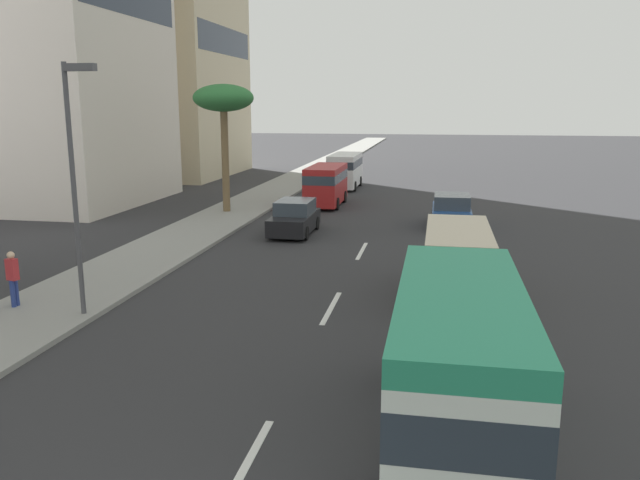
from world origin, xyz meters
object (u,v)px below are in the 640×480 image
Objects in this scene: street_lamp at (75,164)px; pedestrian_near_lamp at (13,276)px; palm_tree at (223,101)px; minibus_fifth at (459,358)px; car_sixth at (295,218)px; van_lead at (345,169)px; car_fourth at (451,211)px; van_second at (326,183)px; van_third at (457,258)px.

pedestrian_near_lamp is at bearing 84.93° from street_lamp.
palm_tree is (17.82, -0.58, 5.17)m from pedestrian_near_lamp.
minibus_fifth is 19.50m from car_sixth.
minibus_fifth reaches higher than van_lead.
street_lamp is (-16.32, 10.58, 3.69)m from car_fourth.
street_lamp is (-21.99, 3.14, 3.09)m from van_second.
palm_tree is (-12.42, 4.96, 4.81)m from van_lead.
van_third is 0.77× the size of minibus_fifth.
van_second is at bearing 0.46° from van_lead.
van_third is 12.31m from car_fourth.
van_lead is at bearing -21.77° from palm_tree.
car_sixth is 0.59× the size of street_lamp.
street_lamp reaches higher than van_lead.
pedestrian_near_lamp is (-3.79, 13.01, -0.22)m from van_third.
car_fourth is (-14.14, -7.50, -0.65)m from van_lead.
palm_tree reaches higher than car_sixth.
van_third is at bearing 179.86° from car_fourth.
van_second is at bearing -90.62° from pedestrian_near_lamp.
pedestrian_near_lamp is at bearing -10.39° from van_lead.
van_lead is at bearing -5.77° from street_lamp.
van_second is at bearing 52.67° from car_fourth.
pedestrian_near_lamp is (-30.23, 5.54, -0.36)m from van_lead.
minibus_fifth is (-35.41, -7.26, 0.15)m from van_lead.
van_second is 0.74× the size of minibus_fifth.
van_third is at bearing 22.39° from van_second.
car_sixth is at bearing 0.33° from van_lead.
van_third is at bearing 15.78° from van_lead.
pedestrian_near_lamp is 0.24× the size of street_lamp.
van_lead is 17.31m from car_sixth.
palm_tree reaches higher than car_fourth.
car_sixth is at bearing 38.89° from van_third.
van_lead is at bearing 15.78° from van_third.
car_sixth is 14.03m from street_lamp.
car_fourth is (-5.67, -7.44, -0.60)m from van_second.
van_third is 0.75× the size of palm_tree.
car_fourth is 0.59× the size of street_lamp.
palm_tree is at bearing -21.77° from van_lead.
van_third is 8.98m from minibus_fifth.
pedestrian_near_lamp is at bearing 140.98° from car_fourth.
street_lamp is (4.96, 10.34, 2.89)m from minibus_fifth.
van_lead is 0.76× the size of palm_tree.
palm_tree reaches higher than pedestrian_near_lamp.
car_sixth is at bearing -134.00° from palm_tree.
van_second reaches higher than pedestrian_near_lamp.
van_lead reaches higher than car_fourth.
minibus_fifth is at bearing -152.02° from palm_tree.
pedestrian_near_lamp reaches higher than car_fourth.
palm_tree is (1.72, 12.46, 5.46)m from car_fourth.
van_lead is 1.27× the size of car_sixth.
van_second is 1.22× the size of car_sixth.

